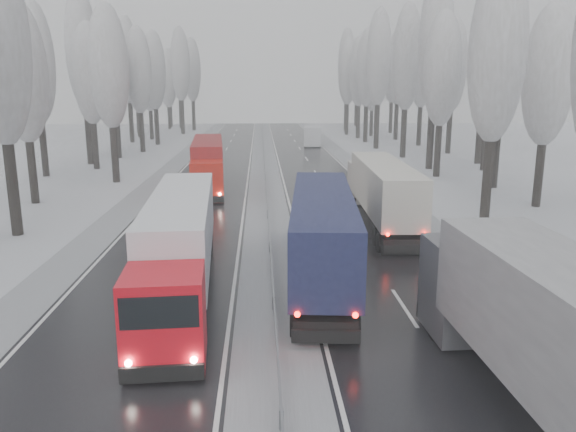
{
  "coord_description": "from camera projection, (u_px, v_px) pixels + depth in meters",
  "views": [
    {
      "loc": [
        -0.47,
        -8.9,
        8.67
      ],
      "look_at": [
        0.93,
        19.19,
        2.2
      ],
      "focal_mm": 35.0,
      "sensor_mm": 36.0,
      "label": 1
    }
  ],
  "objects": [
    {
      "name": "carriageway_right",
      "position": [
        341.0,
        211.0,
        40.08
      ],
      "size": [
        7.5,
        200.0,
        0.03
      ],
      "primitive_type": "cube",
      "color": "black",
      "rests_on": "ground"
    },
    {
      "name": "carriageway_left",
      "position": [
        193.0,
        213.0,
        39.57
      ],
      "size": [
        7.5,
        200.0,
        0.03
      ],
      "primitive_type": "cube",
      "color": "black",
      "rests_on": "ground"
    },
    {
      "name": "median_slush",
      "position": [
        267.0,
        212.0,
        39.83
      ],
      "size": [
        3.0,
        200.0,
        0.04
      ],
      "primitive_type": "cube",
      "color": "#9FA2A7",
      "rests_on": "ground"
    },
    {
      "name": "shoulder_right",
      "position": [
        409.0,
        210.0,
        40.32
      ],
      "size": [
        2.4,
        200.0,
        0.04
      ],
      "primitive_type": "cube",
      "color": "#9FA2A7",
      "rests_on": "ground"
    },
    {
      "name": "shoulder_left",
      "position": [
        122.0,
        214.0,
        39.33
      ],
      "size": [
        2.4,
        200.0,
        0.04
      ],
      "primitive_type": "cube",
      "color": "#9FA2A7",
      "rests_on": "ground"
    },
    {
      "name": "median_guardrail",
      "position": [
        267.0,
        204.0,
        39.68
      ],
      "size": [
        0.12,
        200.0,
        0.76
      ],
      "color": "slate",
      "rests_on": "ground"
    },
    {
      "name": "tree_18",
      "position": [
        497.0,
        54.0,
        35.25
      ],
      "size": [
        3.6,
        3.6,
        16.58
      ],
      "color": "black",
      "rests_on": "ground"
    },
    {
      "name": "tree_19",
      "position": [
        549.0,
        76.0,
        39.69
      ],
      "size": [
        3.6,
        3.6,
        14.57
      ],
      "color": "black",
      "rests_on": "ground"
    },
    {
      "name": "tree_20",
      "position": [
        496.0,
        68.0,
        43.45
      ],
      "size": [
        3.6,
        3.6,
        15.71
      ],
      "color": "black",
      "rests_on": "ground"
    },
    {
      "name": "tree_21",
      "position": [
        504.0,
        46.0,
        47.04
      ],
      "size": [
        3.6,
        3.6,
        18.62
      ],
      "color": "black",
      "rests_on": "ground"
    },
    {
      "name": "tree_22",
      "position": [
        442.0,
        70.0,
        53.54
      ],
      "size": [
        3.6,
        3.6,
        15.86
      ],
      "color": "black",
      "rests_on": "ground"
    },
    {
      "name": "tree_23",
      "position": [
        489.0,
        86.0,
        58.07
      ],
      "size": [
        3.6,
        3.6,
        13.55
      ],
      "color": "black",
      "rests_on": "ground"
    },
    {
      "name": "tree_24",
      "position": [
        436.0,
        43.0,
        58.2
      ],
      "size": [
        3.6,
        3.6,
        20.49
      ],
      "color": "black",
      "rests_on": "ground"
    },
    {
      "name": "tree_25",
      "position": [
        486.0,
        52.0,
        62.58
      ],
      "size": [
        3.6,
        3.6,
        19.44
      ],
      "color": "black",
      "rests_on": "ground"
    },
    {
      "name": "tree_26",
      "position": [
        407.0,
        58.0,
        68.4
      ],
      "size": [
        3.6,
        3.6,
        18.78
      ],
      "color": "black",
      "rests_on": "ground"
    },
    {
      "name": "tree_27",
      "position": [
        453.0,
        66.0,
        72.81
      ],
      "size": [
        3.6,
        3.6,
        17.62
      ],
      "color": "black",
      "rests_on": "ground"
    },
    {
      "name": "tree_28",
      "position": [
        379.0,
        58.0,
        78.62
      ],
      "size": [
        3.6,
        3.6,
        19.62
      ],
      "color": "black",
      "rests_on": "ground"
    },
    {
      "name": "tree_29",
      "position": [
        422.0,
        66.0,
        83.09
      ],
      "size": [
        3.6,
        3.6,
        18.11
      ],
      "color": "black",
      "rests_on": "ground"
    },
    {
      "name": "tree_30",
      "position": [
        367.0,
        69.0,
        88.37
      ],
      "size": [
        3.6,
        3.6,
        17.86
      ],
      "color": "black",
      "rests_on": "ground"
    },
    {
      "name": "tree_31",
      "position": [
        398.0,
        67.0,
        92.45
      ],
      "size": [
        3.6,
        3.6,
        18.58
      ],
      "color": "black",
      "rests_on": "ground"
    },
    {
      "name": "tree_32",
      "position": [
        359.0,
        72.0,
        95.76
      ],
      "size": [
        3.6,
        3.6,
        17.33
      ],
      "color": "black",
      "rests_on": "ground"
    },
    {
      "name": "tree_33",
      "position": [
        373.0,
        84.0,
        100.24
      ],
      "size": [
        3.6,
        3.6,
        14.33
      ],
      "color": "black",
      "rests_on": "ground"
    },
    {
      "name": "tree_34",
      "position": [
        348.0,
        72.0,
        102.59
      ],
      "size": [
        3.6,
        3.6,
        17.63
      ],
      "color": "black",
      "rests_on": "ground"
    },
    {
      "name": "tree_35",
      "position": [
        393.0,
        71.0,
        106.84
      ],
      "size": [
        3.6,
        3.6,
        18.25
      ],
      "color": "black",
      "rests_on": "ground"
    },
    {
      "name": "tree_36",
      "position": [
        347.0,
        65.0,
        111.87
      ],
      "size": [
        3.6,
        3.6,
        20.23
      ],
      "color": "black",
      "rests_on": "ground"
    },
    {
      "name": "tree_37",
      "position": [
        377.0,
        78.0,
        116.65
      ],
      "size": [
        3.6,
        3.6,
        16.37
      ],
      "color": "black",
      "rests_on": "ground"
    },
    {
      "name": "tree_38",
      "position": [
        347.0,
        73.0,
        122.55
      ],
      "size": [
        3.6,
        3.6,
        17.97
      ],
      "color": "black",
      "rests_on": "ground"
    },
    {
      "name": "tree_39",
      "position": [
        357.0,
        79.0,
        126.84
      ],
      "size": [
        3.6,
        3.6,
        16.19
      ],
      "color": "black",
      "rests_on": "ground"
    },
    {
      "name": "tree_60",
      "position": [
        22.0,
        74.0,
        40.91
      ],
      "size": [
        3.6,
        3.6,
        14.84
      ],
      "color": "black",
      "rests_on": "ground"
    },
    {
      "name": "tree_62",
      "position": [
        109.0,
        68.0,
        50.2
      ],
      "size": [
        3.6,
        3.6,
        16.04
      ],
      "color": "black",
      "rests_on": "ground"
    },
    {
      "name": "tree_63",
      "position": [
        35.0,
        63.0,
        53.59
      ],
      "size": [
        3.6,
        3.6,
        16.88
      ],
      "color": "black",
      "rests_on": "ground"
    },
    {
      "name": "tree_64",
      "position": [
        90.0,
        75.0,
        58.83
      ],
      "size": [
        3.6,
        3.6,
        15.42
      ],
      "color": "black",
      "rests_on": "ground"
    },
    {
      "name": "tree_65",
      "position": [
        82.0,
        51.0,
        62.05
      ],
      "size": [
        3.6,
        3.6,
        19.48
      ],
      "color": "black",
      "rests_on": "ground"
    },
    {
      "name": "tree_66",
      "position": [
        114.0,
        77.0,
        68.23
      ],
      "size": [
        3.6,
        3.6,
        15.23
      ],
      "color": "black",
      "rests_on": "ground"
    },
    {
      "name": "tree_67",
      "position": [
        110.0,
        68.0,
        71.79
      ],
      "size": [
        3.6,
        3.6,
        17.09
      ],
      "color": "black",
      "rests_on": "ground"
    },
    {
      "name": "tree_68",
      "position": [
        138.0,
        71.0,
        74.69
      ],
      "size": [
        3.6,
        3.6,
        16.65
      ],
      "color": "black",
      "rests_on": "ground"
    },
    {
      "name": "tree_69",
      "position": [
        108.0,
        59.0,
        77.96
      ],
      "size": [
        3.6,
        3.6,
        19.35
      ],
      "color": "black",
      "rests_on": "ground"
    },
    {
      "name": "tree_70",
      "position": [
        154.0,
        71.0,
        84.45
      ],
      "size": [
        3.6,
        3.6,
        17.09
      ],
      "color": "black",
      "rests_on": "ground"
    },
    {
      "name": "tree_71",
      "position": [
        127.0,
        61.0,
        87.75
      ],
      "size": [
        3.6,
        3.6,
        19.61
      ],
      "color": "black",
      "rests_on": "ground"
    },
    {
      "name": "tree_72",
      "position": [
        149.0,
        80.0,
        93.7
      ],
      "size": [
        3.6,
        3.6,
        15.11
      ],
      "color": "black",
      "rests_on": "ground"
    },
    {
      "name": "tree_73",
      "position": [
        136.0,
        73.0,
        97.15
      ],
      "size": [
        3.6,
        3.6,
        17.22
      ],
      "color": "black",
      "rests_on": "ground"
    },
    {
      "name": "tree_74",
      "position": [
        180.0,
        65.0,
        103.74
      ],
      "size": [
        3.6,
        3.6,
        19.68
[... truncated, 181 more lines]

